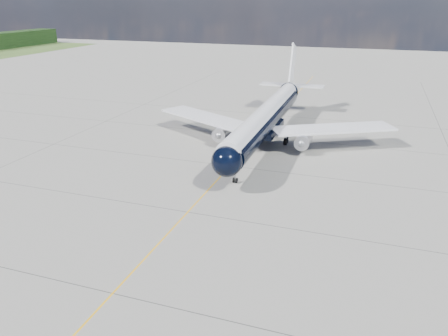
{
  "coord_description": "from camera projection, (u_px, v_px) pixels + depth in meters",
  "views": [
    {
      "loc": [
        17.76,
        -29.28,
        21.93
      ],
      "look_at": [
        2.77,
        14.25,
        4.0
      ],
      "focal_mm": 35.0,
      "sensor_mm": 36.0,
      "label": 1
    }
  ],
  "objects": [
    {
      "name": "ground",
      "position": [
        241.0,
        155.0,
        65.58
      ],
      "size": [
        320.0,
        320.0,
        0.0
      ],
      "primitive_type": "plane",
      "color": "gray",
      "rests_on": "ground"
    },
    {
      "name": "taxiway_centerline",
      "position": [
        230.0,
        166.0,
        61.17
      ],
      "size": [
        0.16,
        160.0,
        0.01
      ],
      "primitive_type": "cube",
      "color": "#F5AB0C",
      "rests_on": "ground"
    },
    {
      "name": "main_airliner",
      "position": [
        267.0,
        117.0,
        69.6
      ],
      "size": [
        39.72,
        48.25,
        13.96
      ],
      "rotation": [
        0.0,
        0.0,
        0.01
      ],
      "color": "black",
      "rests_on": "ground"
    }
  ]
}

